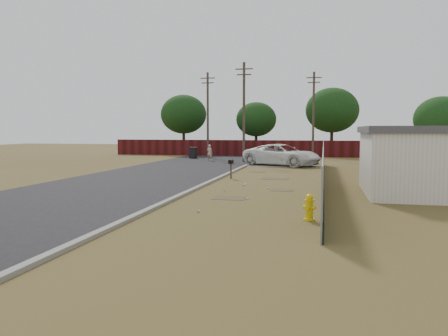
% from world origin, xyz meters
% --- Properties ---
extents(ground, '(120.00, 120.00, 0.00)m').
position_xyz_m(ground, '(0.00, 0.00, 0.00)').
color(ground, brown).
rests_on(ground, ground).
extents(street, '(15.10, 60.00, 0.12)m').
position_xyz_m(street, '(-6.76, 8.05, 0.02)').
color(street, black).
rests_on(street, ground).
extents(chainlink_fence, '(0.10, 27.06, 2.02)m').
position_xyz_m(chainlink_fence, '(3.12, 1.03, 0.80)').
color(chainlink_fence, gray).
rests_on(chainlink_fence, ground).
extents(privacy_fence, '(30.00, 0.12, 1.80)m').
position_xyz_m(privacy_fence, '(-6.00, 25.00, 0.90)').
color(privacy_fence, '#4E1017').
rests_on(privacy_fence, ground).
extents(utility_poles, '(12.60, 8.24, 9.00)m').
position_xyz_m(utility_poles, '(-3.67, 20.67, 4.69)').
color(utility_poles, '#44382D').
rests_on(utility_poles, ground).
extents(houses, '(9.30, 17.24, 3.10)m').
position_xyz_m(houses, '(9.70, 3.13, 1.56)').
color(houses, white).
rests_on(houses, ground).
extents(horizon_trees, '(33.32, 31.94, 7.78)m').
position_xyz_m(horizon_trees, '(0.84, 23.56, 4.63)').
color(horizon_trees, '#332617').
rests_on(horizon_trees, ground).
extents(fire_hydrant, '(0.48, 0.48, 0.91)m').
position_xyz_m(fire_hydrant, '(2.70, -8.97, 0.42)').
color(fire_hydrant, '#DBB90B').
rests_on(fire_hydrant, ground).
extents(mailbox, '(0.26, 0.50, 1.15)m').
position_xyz_m(mailbox, '(-2.34, 2.52, 0.91)').
color(mailbox, brown).
rests_on(mailbox, ground).
extents(pickup_truck, '(7.04, 5.32, 1.78)m').
position_xyz_m(pickup_truck, '(-0.19, 12.69, 0.89)').
color(pickup_truck, white).
rests_on(pickup_truck, ground).
extents(pedestrian, '(0.66, 0.53, 1.56)m').
position_xyz_m(pedestrian, '(-7.47, 16.94, 0.78)').
color(pedestrian, '#C1A78E').
rests_on(pedestrian, ground).
extents(trash_bin, '(0.76, 0.83, 1.15)m').
position_xyz_m(trash_bin, '(-10.07, 20.04, 0.59)').
color(trash_bin, black).
rests_on(trash_bin, ground).
extents(scattered_litter, '(4.09, 13.22, 0.07)m').
position_xyz_m(scattered_litter, '(-0.12, -1.53, 0.04)').
color(scattered_litter, white).
rests_on(scattered_litter, ground).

